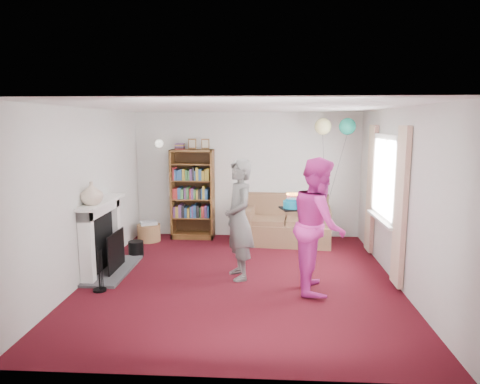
# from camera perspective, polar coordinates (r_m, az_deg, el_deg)

# --- Properties ---
(ground) EXTENTS (5.00, 5.00, 0.00)m
(ground) POSITION_cam_1_polar(r_m,az_deg,el_deg) (6.47, 0.02, -11.49)
(ground) COLOR black
(ground) RESTS_ON ground
(wall_back) EXTENTS (4.50, 0.02, 2.50)m
(wall_back) POSITION_cam_1_polar(r_m,az_deg,el_deg) (8.62, 1.00, 2.30)
(wall_back) COLOR silver
(wall_back) RESTS_ON ground
(wall_left) EXTENTS (0.02, 5.00, 2.50)m
(wall_left) POSITION_cam_1_polar(r_m,az_deg,el_deg) (6.66, -19.78, -0.28)
(wall_left) COLOR silver
(wall_left) RESTS_ON ground
(wall_right) EXTENTS (0.02, 5.00, 2.50)m
(wall_right) POSITION_cam_1_polar(r_m,az_deg,el_deg) (6.42, 20.61, -0.67)
(wall_right) COLOR silver
(wall_right) RESTS_ON ground
(ceiling) EXTENTS (4.50, 5.00, 0.01)m
(ceiling) POSITION_cam_1_polar(r_m,az_deg,el_deg) (6.05, 0.02, 11.29)
(ceiling) COLOR white
(ceiling) RESTS_ON wall_back
(fireplace) EXTENTS (0.55, 1.80, 1.12)m
(fireplace) POSITION_cam_1_polar(r_m,az_deg,el_deg) (6.92, -17.51, -6.07)
(fireplace) COLOR #3F3F42
(fireplace) RESTS_ON ground
(window_bay) EXTENTS (0.14, 2.02, 2.20)m
(window_bay) POSITION_cam_1_polar(r_m,az_deg,el_deg) (6.98, 18.72, -0.20)
(window_bay) COLOR white
(window_bay) RESTS_ON ground
(wall_sconce) EXTENTS (0.16, 0.23, 0.16)m
(wall_sconce) POSITION_cam_1_polar(r_m,az_deg,el_deg) (8.67, -10.74, 6.37)
(wall_sconce) COLOR gold
(wall_sconce) RESTS_ON ground
(bookcase) EXTENTS (0.84, 0.42, 1.98)m
(bookcase) POSITION_cam_1_polar(r_m,az_deg,el_deg) (8.58, -6.31, -0.33)
(bookcase) COLOR #472B14
(bookcase) RESTS_ON ground
(sofa) EXTENTS (1.70, 0.90, 0.90)m
(sofa) POSITION_cam_1_polar(r_m,az_deg,el_deg) (8.35, 6.02, -4.33)
(sofa) COLOR brown
(sofa) RESTS_ON ground
(wicker_basket) EXTENTS (0.44, 0.44, 0.39)m
(wicker_basket) POSITION_cam_1_polar(r_m,az_deg,el_deg) (8.56, -12.05, -5.24)
(wicker_basket) COLOR olive
(wicker_basket) RESTS_ON ground
(person_striped) EXTENTS (0.62, 0.75, 1.77)m
(person_striped) POSITION_cam_1_polar(r_m,az_deg,el_deg) (6.27, -0.13, -3.68)
(person_striped) COLOR black
(person_striped) RESTS_ON ground
(person_magenta) EXTENTS (0.72, 0.91, 1.84)m
(person_magenta) POSITION_cam_1_polar(r_m,az_deg,el_deg) (5.91, 10.41, -4.32)
(person_magenta) COLOR #C6278D
(person_magenta) RESTS_ON ground
(birthday_cake) EXTENTS (0.32, 0.32, 0.22)m
(birthday_cake) POSITION_cam_1_polar(r_m,az_deg,el_deg) (5.99, 7.05, -1.66)
(birthday_cake) COLOR black
(birthday_cake) RESTS_ON ground
(balloons) EXTENTS (0.75, 0.31, 1.71)m
(balloons) POSITION_cam_1_polar(r_m,az_deg,el_deg) (8.07, 12.57, 8.52)
(balloons) COLOR #3F3F3F
(balloons) RESTS_ON ground
(mantel_vase) EXTENTS (0.32, 0.32, 0.33)m
(mantel_vase) POSITION_cam_1_polar(r_m,az_deg,el_deg) (6.46, -19.17, -0.15)
(mantel_vase) COLOR beige
(mantel_vase) RESTS_ON fireplace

